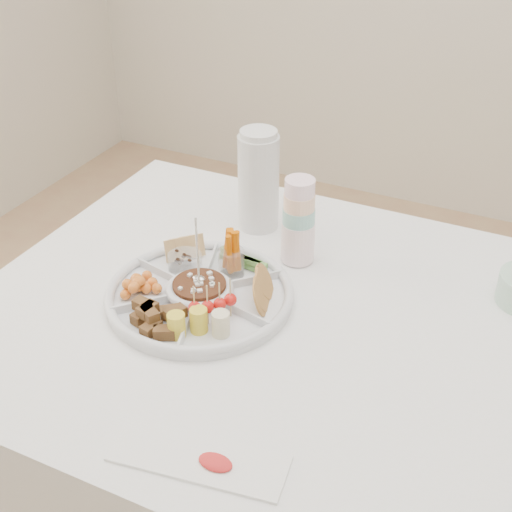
% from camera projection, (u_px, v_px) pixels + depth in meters
% --- Properties ---
extents(dining_table, '(1.52, 1.02, 0.76)m').
position_uv_depth(dining_table, '(333.00, 466.00, 1.59)').
color(dining_table, white).
rests_on(dining_table, floor).
extents(party_tray, '(0.46, 0.46, 0.04)m').
position_uv_depth(party_tray, '(200.00, 292.00, 1.46)').
color(party_tray, silver).
rests_on(party_tray, dining_table).
extents(bean_dip, '(0.13, 0.13, 0.04)m').
position_uv_depth(bean_dip, '(200.00, 289.00, 1.45)').
color(bean_dip, '#40220B').
rests_on(bean_dip, party_tray).
extents(tortillas, '(0.11, 0.11, 0.06)m').
position_uv_depth(tortillas, '(262.00, 289.00, 1.43)').
color(tortillas, '#996135').
rests_on(tortillas, party_tray).
extents(carrot_cucumber, '(0.13, 0.13, 0.10)m').
position_uv_depth(carrot_cucumber, '(240.00, 249.00, 1.52)').
color(carrot_cucumber, '#D05D01').
rests_on(carrot_cucumber, party_tray).
extents(pita_raisins, '(0.12, 0.12, 0.06)m').
position_uv_depth(pita_raisins, '(181.00, 252.00, 1.55)').
color(pita_raisins, tan).
rests_on(pita_raisins, party_tray).
extents(cherries, '(0.12, 0.12, 0.04)m').
position_uv_depth(cherries, '(138.00, 281.00, 1.47)').
color(cherries, orange).
rests_on(cherries, party_tray).
extents(granola_chunks, '(0.13, 0.13, 0.05)m').
position_uv_depth(granola_chunks, '(153.00, 317.00, 1.37)').
color(granola_chunks, brown).
rests_on(granola_chunks, party_tray).
extents(banana_tomato, '(0.13, 0.13, 0.09)m').
position_uv_depth(banana_tomato, '(220.00, 314.00, 1.34)').
color(banana_tomato, '#EFE27E').
rests_on(banana_tomato, party_tray).
extents(cup_stack, '(0.09, 0.09, 0.20)m').
position_uv_depth(cup_stack, '(299.00, 221.00, 1.55)').
color(cup_stack, beige).
rests_on(cup_stack, dining_table).
extents(thermos, '(0.11, 0.11, 0.25)m').
position_uv_depth(thermos, '(258.00, 179.00, 1.66)').
color(thermos, silver).
rests_on(thermos, dining_table).
extents(placemat, '(0.29, 0.13, 0.01)m').
position_uv_depth(placemat, '(199.00, 458.00, 1.12)').
color(placemat, white).
rests_on(placemat, dining_table).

